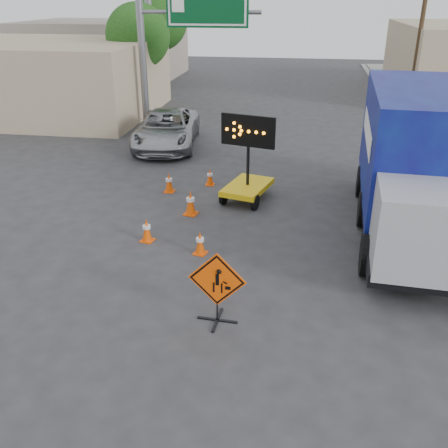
% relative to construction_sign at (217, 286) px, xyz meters
% --- Properties ---
extents(ground, '(100.00, 100.00, 0.00)m').
position_rel_construction_sign_xyz_m(ground, '(-0.26, -1.19, -0.87)').
color(ground, '#2D2D30').
rests_on(ground, ground).
extents(curb_right, '(0.40, 60.00, 0.12)m').
position_rel_construction_sign_xyz_m(curb_right, '(6.94, 13.81, -0.81)').
color(curb_right, gray).
rests_on(curb_right, ground).
extents(storefront_left_near, '(14.00, 10.00, 4.00)m').
position_rel_construction_sign_xyz_m(storefront_left_near, '(-14.26, 18.81, 1.13)').
color(storefront_left_near, tan).
rests_on(storefront_left_near, ground).
extents(storefront_left_far, '(12.00, 10.00, 4.40)m').
position_rel_construction_sign_xyz_m(storefront_left_far, '(-15.26, 32.81, 1.33)').
color(storefront_left_far, gray).
rests_on(storefront_left_far, ground).
extents(highway_gantry, '(6.18, 0.38, 6.90)m').
position_rel_construction_sign_xyz_m(highway_gantry, '(-4.69, 16.77, 4.20)').
color(highway_gantry, slate).
rests_on(highway_gantry, ground).
extents(utility_pole_far, '(1.80, 0.26, 9.00)m').
position_rel_construction_sign_xyz_m(utility_pole_far, '(7.74, 22.81, 3.81)').
color(utility_pole_far, '#4C3320').
rests_on(utility_pole_far, ground).
extents(tree_left_near, '(3.71, 3.71, 6.03)m').
position_rel_construction_sign_xyz_m(tree_left_near, '(-8.26, 20.81, 3.29)').
color(tree_left_near, '#4C3320').
rests_on(tree_left_near, ground).
extents(tree_left_far, '(4.10, 4.10, 6.66)m').
position_rel_construction_sign_xyz_m(tree_left_far, '(-9.26, 28.81, 3.72)').
color(tree_left_far, '#4C3320').
rests_on(tree_left_far, ground).
extents(construction_sign, '(1.24, 0.88, 1.65)m').
position_rel_construction_sign_xyz_m(construction_sign, '(0.00, 0.00, 0.00)').
color(construction_sign, black).
rests_on(construction_sign, ground).
extents(arrow_board, '(1.80, 2.29, 2.91)m').
position_rel_construction_sign_xyz_m(arrow_board, '(-0.18, 7.03, -0.22)').
color(arrow_board, yellow).
rests_on(arrow_board, ground).
extents(pickup_truck, '(3.37, 6.03, 1.59)m').
position_rel_construction_sign_xyz_m(pickup_truck, '(-4.60, 13.04, -0.08)').
color(pickup_truck, '#9EA1A5').
rests_on(pickup_truck, ground).
extents(box_truck, '(3.15, 8.68, 4.06)m').
position_rel_construction_sign_xyz_m(box_truck, '(4.71, 5.40, 0.97)').
color(box_truck, black).
rests_on(box_truck, ground).
extents(cone_a, '(0.41, 0.41, 0.67)m').
position_rel_construction_sign_xyz_m(cone_a, '(-0.98, 2.94, -0.54)').
color(cone_a, '#F44E05').
rests_on(cone_a, ground).
extents(cone_b, '(0.42, 0.42, 0.69)m').
position_rel_construction_sign_xyz_m(cone_b, '(-2.62, 3.45, -0.53)').
color(cone_b, '#F44E05').
rests_on(cone_b, ground).
extents(cone_c, '(0.47, 0.47, 0.80)m').
position_rel_construction_sign_xyz_m(cone_c, '(-1.82, 5.50, -0.47)').
color(cone_c, '#F44E05').
rests_on(cone_c, ground).
extents(cone_d, '(0.37, 0.37, 0.71)m').
position_rel_construction_sign_xyz_m(cone_d, '(-3.00, 7.32, -0.52)').
color(cone_d, '#F44E05').
rests_on(cone_d, ground).
extents(cone_e, '(0.34, 0.34, 0.63)m').
position_rel_construction_sign_xyz_m(cone_e, '(-1.71, 8.25, -0.56)').
color(cone_e, '#F44E05').
rests_on(cone_e, ground).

